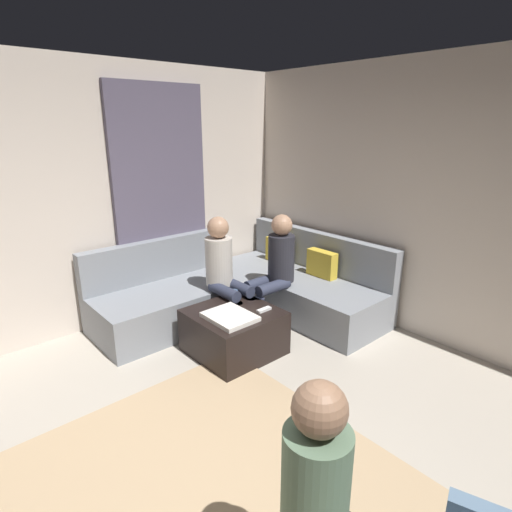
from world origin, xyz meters
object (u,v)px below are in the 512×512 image
Objects in this scene: coffee_mug at (234,295)px; person_on_couch_back at (274,267)px; ottoman at (234,332)px; person_on_couch_side at (225,270)px; sectional_couch at (246,290)px; person_on_armchair at (337,508)px; game_remote at (264,310)px.

person_on_couch_back reaches higher than coffee_mug.
ottoman is 8.00× the size of coffee_mug.
coffee_mug is 0.08× the size of person_on_couch_side.
sectional_couch is 2.16× the size of person_on_armchair.
person_on_couch_side is at bearing 151.79° from ottoman.
coffee_mug is (-0.22, 0.18, 0.26)m from ottoman.
sectional_couch is 26.84× the size of coffee_mug.
person_on_armchair is at bearing 61.81° from person_on_couch_side.
person_on_couch_side is (-0.61, 0.01, 0.23)m from game_remote.
game_remote is (0.40, 0.04, -0.04)m from coffee_mug.
person_on_armchair is at bearing -29.39° from coffee_mug.
person_on_couch_back is 1.02× the size of person_on_armchair.
game_remote is (0.76, -0.42, 0.15)m from sectional_couch.
person_on_armchair reaches higher than game_remote.
person_on_couch_back reaches higher than sectional_couch.
sectional_couch reaches higher than game_remote.
ottoman is 0.38m from coffee_mug.
person_on_armchair reaches higher than coffee_mug.
coffee_mug is at bearing -52.04° from sectional_couch.
person_on_couch_back is at bearing -147.31° from person_on_armchair.
coffee_mug is (0.36, -0.46, 0.19)m from sectional_couch.
person_on_couch_back is at bearing 104.30° from ottoman.
person_on_armchair is at bearing -28.19° from ottoman.
game_remote is 0.13× the size of person_on_armchair.
ottoman is 0.64× the size of person_on_armchair.
sectional_couch is 2.12× the size of person_on_couch_side.
person_on_armchair is (2.29, -1.29, 0.17)m from coffee_mug.
game_remote is at bearing 5.71° from coffee_mug.
person_on_couch_side is at bearing -70.03° from sectional_couch.
sectional_couch is 3.19m from person_on_armchair.
ottoman is 0.63× the size of person_on_couch_side.
person_on_couch_back reaches higher than ottoman.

